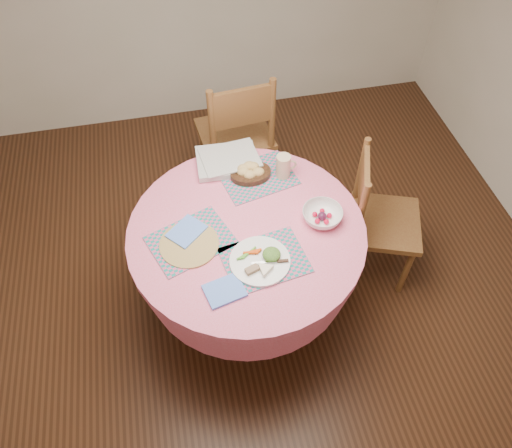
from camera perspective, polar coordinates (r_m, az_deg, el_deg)
The scene contains 16 objects.
ground at distance 3.19m, azimuth -0.89°, elevation -9.05°, with size 4.00×4.00×0.00m, color #331C0F.
room_envelope at distance 1.92m, azimuth -1.54°, elevation 17.74°, with size 4.01×4.01×2.71m.
dining_table at distance 2.73m, azimuth -1.03°, elevation -3.16°, with size 1.24×1.24×0.75m.
chair_right at distance 3.06m, azimuth 13.73°, elevation 0.76°, with size 0.53×0.54×0.93m.
chair_back at distance 3.43m, azimuth -2.19°, elevation 10.22°, with size 0.52×0.50×1.03m.
placemat_front at distance 2.45m, azimuth 1.01°, elevation -4.13°, with size 0.40×0.30×0.01m, color #167E78.
placemat_left at distance 2.54m, azimuth -7.45°, elevation -1.90°, with size 0.40×0.30×0.01m, color #167E78.
placemat_back at distance 2.82m, azimuth 0.19°, elevation 5.40°, with size 0.40×0.30×0.01m, color #167E78.
wicker_trivet at distance 2.53m, azimuth -7.64°, elevation -2.30°, with size 0.30×0.30×0.01m, color #A58747.
napkin_near at distance 2.35m, azimuth -3.61°, elevation -7.62°, with size 0.18×0.14×0.01m, color #5C89ED.
napkin_far at distance 2.57m, azimuth -7.93°, elevation -0.86°, with size 0.18×0.14×0.01m, color #5C89ED.
dinner_plate at distance 2.43m, azimuth 0.62°, elevation -4.20°, with size 0.30×0.30×0.05m.
bread_bowl at distance 2.80m, azimuth -0.68°, elevation 6.02°, with size 0.23×0.23×0.08m.
latte_mug at distance 2.78m, azimuth 3.18°, elevation 6.62°, with size 0.12×0.08×0.14m.
fruit_bowl at distance 2.61m, azimuth 7.57°, elevation 0.97°, with size 0.27×0.27×0.07m.
newspaper_stack at distance 2.89m, azimuth -3.31°, elevation 7.29°, with size 0.37×0.29×0.04m.
Camera 1 is at (-0.29, -1.58, 2.76)m, focal length 35.00 mm.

